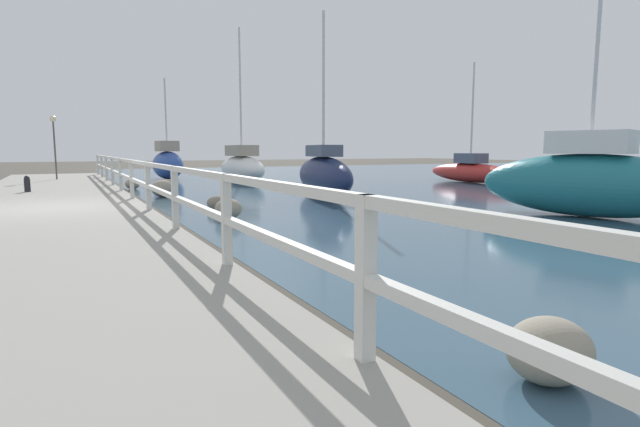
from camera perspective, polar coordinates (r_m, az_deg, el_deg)
name	(u,v)px	position (r m, az deg, el deg)	size (l,w,h in m)	color
ground_plane	(48,218)	(12.94, -28.63, -0.44)	(120.00, 120.00, 0.00)	#4C473D
dock_walkway	(48,213)	(12.92, -28.66, 0.08)	(4.19, 36.00, 0.23)	#9E998E
railing	(139,174)	(12.95, -20.02, 4.22)	(0.10, 32.50, 1.04)	silver
boulder_downstream	(163,188)	(17.16, -17.54, 2.75)	(0.74, 0.67, 0.56)	gray
boulder_near_dock	(228,209)	(11.32, -10.44, 0.53)	(0.61, 0.55, 0.46)	gray
boulder_water_edge	(132,184)	(20.95, -20.64, 3.19)	(0.55, 0.50, 0.42)	gray
boulder_far_strip	(549,350)	(3.75, 24.74, -14.02)	(0.59, 0.53, 0.44)	gray
boulder_upstream	(167,186)	(19.01, -17.13, 3.06)	(0.64, 0.57, 0.48)	slate
boulder_mid_strip	(217,203)	(13.01, -11.72, 1.18)	(0.50, 0.45, 0.38)	slate
mooring_bollard	(27,184)	(18.05, -30.47, 2.96)	(0.18, 0.18, 0.51)	black
dock_lamp	(54,132)	(25.10, -28.14, 8.22)	(0.26, 0.26, 2.79)	#514C47
sailboat_white	(242,167)	(23.98, -8.93, 5.30)	(1.51, 5.10, 7.09)	white
sailboat_navy	(323,174)	(16.46, 0.39, 4.51)	(1.97, 5.23, 5.90)	#192347
sailboat_teal	(588,181)	(12.99, 28.30, 3.27)	(2.92, 5.17, 7.82)	#1E707A
sailboat_red	(470,171)	(24.70, 16.79, 4.65)	(1.73, 5.94, 5.53)	red
sailboat_blue	(168,163)	(27.44, -17.02, 5.51)	(1.61, 3.31, 5.19)	#2D4C9E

